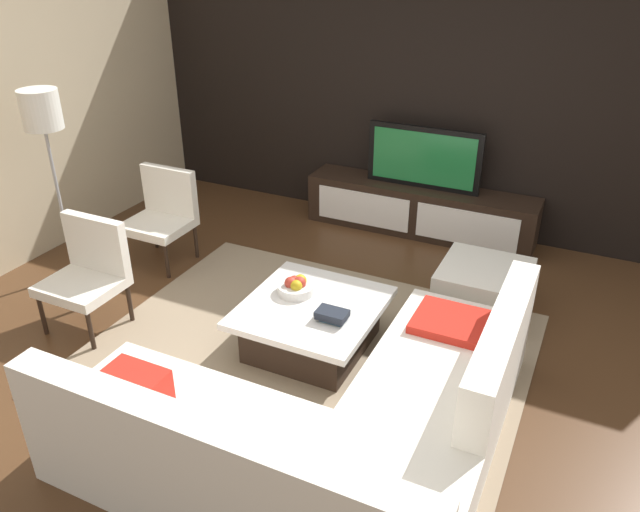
% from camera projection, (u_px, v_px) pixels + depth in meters
% --- Properties ---
extents(ground_plane, '(14.00, 14.00, 0.00)m').
position_uv_depth(ground_plane, '(318.00, 358.00, 4.58)').
color(ground_plane, '#4C301C').
extents(feature_wall_back, '(6.40, 0.12, 2.80)m').
position_uv_depth(feature_wall_back, '(438.00, 91.00, 6.08)').
color(feature_wall_back, black).
rests_on(feature_wall_back, ground).
extents(area_rug, '(3.12, 2.60, 0.01)m').
position_uv_depth(area_rug, '(306.00, 354.00, 4.62)').
color(area_rug, gray).
rests_on(area_rug, ground).
extents(media_console, '(2.34, 0.46, 0.50)m').
position_uv_depth(media_console, '(420.00, 210.00, 6.38)').
color(media_console, black).
rests_on(media_console, ground).
extents(television, '(1.15, 0.06, 0.61)m').
position_uv_depth(television, '(424.00, 158.00, 6.12)').
color(television, black).
rests_on(television, media_console).
extents(sectional_couch, '(2.34, 2.32, 0.81)m').
position_uv_depth(sectional_couch, '(330.00, 427.00, 3.56)').
color(sectional_couch, white).
rests_on(sectional_couch, ground).
extents(coffee_table, '(0.97, 1.02, 0.38)m').
position_uv_depth(coffee_table, '(312.00, 325.00, 4.61)').
color(coffee_table, black).
rests_on(coffee_table, ground).
extents(accent_chair_near, '(0.57, 0.51, 0.87)m').
position_uv_depth(accent_chair_near, '(89.00, 268.00, 4.79)').
color(accent_chair_near, black).
rests_on(accent_chair_near, ground).
extents(floor_lamp, '(0.32, 0.32, 1.68)m').
position_uv_depth(floor_lamp, '(43.00, 122.00, 5.05)').
color(floor_lamp, '#A5A5AA').
rests_on(floor_lamp, ground).
extents(ottoman, '(0.70, 0.70, 0.40)m').
position_uv_depth(ottoman, '(483.00, 289.00, 5.07)').
color(ottoman, white).
rests_on(ottoman, ground).
extents(fruit_bowl, '(0.28, 0.28, 0.14)m').
position_uv_depth(fruit_bowl, '(296.00, 286.00, 4.64)').
color(fruit_bowl, silver).
rests_on(fruit_bowl, coffee_table).
extents(accent_chair_far, '(0.57, 0.52, 0.87)m').
position_uv_depth(accent_chair_far, '(163.00, 210.00, 5.76)').
color(accent_chair_far, black).
rests_on(accent_chair_far, ground).
extents(book_stack, '(0.22, 0.16, 0.08)m').
position_uv_depth(book_stack, '(332.00, 315.00, 4.32)').
color(book_stack, '#2D516B').
rests_on(book_stack, coffee_table).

